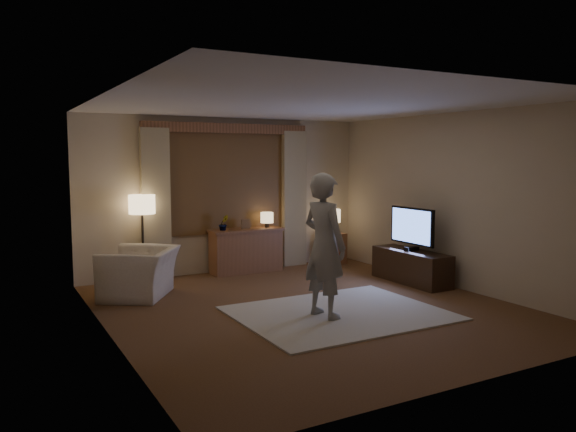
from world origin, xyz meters
TOP-DOWN VIEW (x-y plane):
  - room at (0.00, 0.50)m, footprint 5.04×5.54m
  - rug at (0.18, -0.40)m, footprint 2.50×2.00m
  - sideboard at (0.23, 2.50)m, footprint 1.20×0.40m
  - picture_frame at (0.23, 2.50)m, footprint 0.16×0.02m
  - plant at (-0.17, 2.50)m, footprint 0.16×0.13m
  - table_lamp_sideboard at (0.63, 2.50)m, footprint 0.22×0.22m
  - floor_lamp at (-1.51, 2.50)m, footprint 0.40×0.40m
  - armchair at (-1.77, 1.67)m, footprint 1.33×1.37m
  - side_table at (1.94, 2.45)m, footprint 0.40×0.40m
  - table_lamp_side at (1.94, 2.45)m, footprint 0.30×0.30m
  - tv_stand at (2.15, 0.53)m, footprint 0.45×1.40m
  - tv at (2.15, 0.53)m, footprint 0.23×0.93m
  - person at (-0.08, -0.45)m, footprint 0.54×0.71m

SIDE VIEW (x-z plane):
  - rug at x=0.18m, z-range 0.00..0.02m
  - tv_stand at x=2.15m, z-range 0.00..0.50m
  - side_table at x=1.94m, z-range 0.00..0.56m
  - armchair at x=-1.77m, z-range 0.00..0.67m
  - sideboard at x=0.23m, z-range 0.00..0.70m
  - picture_frame at x=0.23m, z-range 0.70..0.90m
  - plant at x=-0.17m, z-range 0.70..1.00m
  - table_lamp_side at x=1.94m, z-range 0.65..1.09m
  - tv at x=2.15m, z-range 0.53..1.21m
  - person at x=-0.08m, z-range 0.02..1.76m
  - table_lamp_sideboard at x=0.63m, z-range 0.75..1.05m
  - floor_lamp at x=-1.51m, z-range 0.46..1.84m
  - room at x=0.00m, z-range 0.01..2.65m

